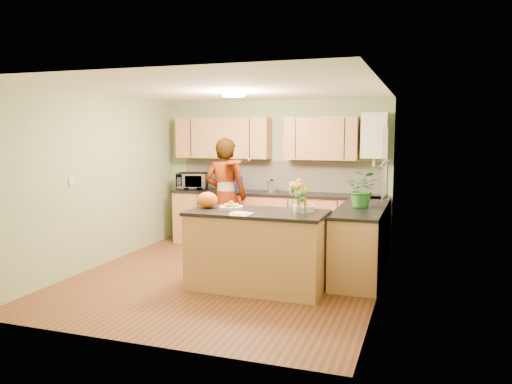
% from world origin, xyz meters
% --- Properties ---
extents(floor, '(4.50, 4.50, 0.00)m').
position_xyz_m(floor, '(0.00, 0.00, 0.00)').
color(floor, '#5B2C1A').
rests_on(floor, ground).
extents(ceiling, '(4.00, 4.50, 0.02)m').
position_xyz_m(ceiling, '(0.00, 0.00, 2.50)').
color(ceiling, white).
rests_on(ceiling, wall_back).
extents(wall_back, '(4.00, 0.02, 2.50)m').
position_xyz_m(wall_back, '(0.00, 2.25, 1.25)').
color(wall_back, gray).
rests_on(wall_back, floor).
extents(wall_front, '(4.00, 0.02, 2.50)m').
position_xyz_m(wall_front, '(0.00, -2.25, 1.25)').
color(wall_front, gray).
rests_on(wall_front, floor).
extents(wall_left, '(0.02, 4.50, 2.50)m').
position_xyz_m(wall_left, '(-2.00, 0.00, 1.25)').
color(wall_left, gray).
rests_on(wall_left, floor).
extents(wall_right, '(0.02, 4.50, 2.50)m').
position_xyz_m(wall_right, '(2.00, 0.00, 1.25)').
color(wall_right, gray).
rests_on(wall_right, floor).
extents(back_counter, '(3.64, 0.62, 0.94)m').
position_xyz_m(back_counter, '(0.10, 1.95, 0.47)').
color(back_counter, '#B9784A').
rests_on(back_counter, floor).
extents(right_counter, '(0.62, 2.24, 0.94)m').
position_xyz_m(right_counter, '(1.70, 0.85, 0.47)').
color(right_counter, '#B9784A').
rests_on(right_counter, floor).
extents(splashback, '(3.60, 0.02, 0.52)m').
position_xyz_m(splashback, '(0.10, 2.23, 1.20)').
color(splashback, beige).
rests_on(splashback, back_counter).
extents(upper_cabinets, '(3.20, 0.34, 0.70)m').
position_xyz_m(upper_cabinets, '(-0.18, 2.08, 1.85)').
color(upper_cabinets, '#B9784A').
rests_on(upper_cabinets, wall_back).
extents(boiler, '(0.40, 0.30, 0.86)m').
position_xyz_m(boiler, '(1.70, 2.09, 1.90)').
color(boiler, white).
rests_on(boiler, wall_back).
extents(window_right, '(0.01, 1.30, 1.05)m').
position_xyz_m(window_right, '(1.99, 0.60, 1.55)').
color(window_right, white).
rests_on(window_right, wall_right).
extents(light_switch, '(0.02, 0.09, 0.09)m').
position_xyz_m(light_switch, '(-1.99, -0.60, 1.30)').
color(light_switch, white).
rests_on(light_switch, wall_left).
extents(ceiling_lamp, '(0.30, 0.30, 0.07)m').
position_xyz_m(ceiling_lamp, '(0.00, 0.30, 2.46)').
color(ceiling_lamp, '#FFEABF').
rests_on(ceiling_lamp, ceiling).
extents(peninsula_island, '(1.71, 0.87, 0.98)m').
position_xyz_m(peninsula_island, '(0.54, -0.29, 0.49)').
color(peninsula_island, '#B9784A').
rests_on(peninsula_island, floor).
extents(fruit_dish, '(0.30, 0.30, 0.10)m').
position_xyz_m(fruit_dish, '(0.19, -0.29, 1.02)').
color(fruit_dish, '#FAEFC8').
rests_on(fruit_dish, peninsula_island).
extents(orange_bowl, '(0.27, 0.27, 0.15)m').
position_xyz_m(orange_bowl, '(1.09, -0.14, 1.04)').
color(orange_bowl, '#FAEFC8').
rests_on(orange_bowl, peninsula_island).
extents(flower_vase, '(0.26, 0.26, 0.47)m').
position_xyz_m(flower_vase, '(1.14, -0.47, 1.29)').
color(flower_vase, silver).
rests_on(flower_vase, peninsula_island).
extents(orange_bag, '(0.32, 0.29, 0.21)m').
position_xyz_m(orange_bag, '(-0.16, -0.24, 1.08)').
color(orange_bag, orange).
rests_on(orange_bag, peninsula_island).
extents(papers, '(0.21, 0.29, 0.01)m').
position_xyz_m(papers, '(0.44, -0.59, 0.98)').
color(papers, white).
rests_on(papers, peninsula_island).
extents(violinist, '(0.71, 0.49, 1.87)m').
position_xyz_m(violinist, '(-0.49, 1.18, 0.93)').
color(violinist, '#E5A68C').
rests_on(violinist, floor).
extents(violin, '(0.65, 0.57, 0.16)m').
position_xyz_m(violin, '(-0.29, 0.96, 1.49)').
color(violin, '#561005').
rests_on(violin, violinist).
extents(microwave, '(0.59, 0.47, 0.29)m').
position_xyz_m(microwave, '(-1.46, 1.97, 1.08)').
color(microwave, white).
rests_on(microwave, back_counter).
extents(blue_box, '(0.37, 0.32, 0.25)m').
position_xyz_m(blue_box, '(-0.69, 1.95, 1.06)').
color(blue_box, navy).
rests_on(blue_box, back_counter).
extents(kettle, '(0.14, 0.14, 0.26)m').
position_xyz_m(kettle, '(0.04, 1.91, 1.05)').
color(kettle, silver).
rests_on(kettle, back_counter).
extents(jar_cream, '(0.15, 0.15, 0.18)m').
position_xyz_m(jar_cream, '(0.40, 2.00, 1.03)').
color(jar_cream, '#FAEFC8').
rests_on(jar_cream, back_counter).
extents(jar_white, '(0.11, 0.11, 0.15)m').
position_xyz_m(jar_white, '(0.52, 1.95, 1.02)').
color(jar_white, white).
rests_on(jar_white, back_counter).
extents(potted_plant, '(0.51, 0.46, 0.50)m').
position_xyz_m(potted_plant, '(1.70, 0.68, 1.19)').
color(potted_plant, '#2C7828').
rests_on(potted_plant, right_counter).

